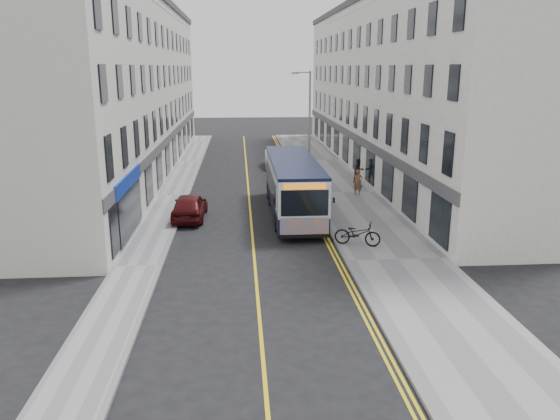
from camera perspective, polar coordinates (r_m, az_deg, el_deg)
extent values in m
plane|color=black|center=(24.69, -2.73, -4.79)|extent=(140.00, 140.00, 0.00)
cube|color=gray|center=(36.84, 6.49, 1.79)|extent=(4.50, 64.00, 0.12)
cube|color=gray|center=(36.47, -11.16, 1.47)|extent=(2.00, 64.00, 0.12)
cube|color=slate|center=(36.49, 3.02, 1.75)|extent=(0.18, 64.00, 0.13)
cube|color=slate|center=(36.36, -9.59, 1.52)|extent=(0.18, 64.00, 0.13)
cube|color=yellow|center=(36.22, -3.27, 1.55)|extent=(0.12, 64.00, 0.01)
cube|color=yellow|center=(36.45, 2.32, 1.64)|extent=(0.10, 64.00, 0.01)
cube|color=yellow|center=(36.47, 2.63, 1.65)|extent=(0.10, 64.00, 0.01)
cube|color=white|center=(45.91, 11.22, 12.27)|extent=(6.00, 46.00, 13.00)
cube|color=silver|center=(45.09, -15.40, 11.99)|extent=(6.00, 46.00, 13.00)
cylinder|color=gray|center=(37.81, 3.09, 8.26)|extent=(0.14, 0.14, 8.00)
cylinder|color=gray|center=(37.52, 2.40, 14.19)|extent=(1.00, 0.08, 0.08)
cube|color=gray|center=(37.46, 1.61, 14.12)|extent=(0.50, 0.18, 0.12)
cube|color=black|center=(31.25, 1.38, 0.94)|extent=(2.50, 10.98, 0.90)
cube|color=silver|center=(30.96, 1.39, 3.37)|extent=(2.50, 10.98, 1.80)
cube|color=black|center=(30.78, 1.40, 5.15)|extent=(2.52, 10.98, 0.16)
cube|color=black|center=(31.49, -1.02, 3.19)|extent=(0.04, 8.59, 1.15)
cube|color=black|center=(31.73, 3.57, 3.25)|extent=(0.04, 8.59, 1.15)
cube|color=black|center=(25.64, 2.60, 0.73)|extent=(2.25, 0.04, 1.25)
cube|color=orange|center=(25.95, 2.57, -1.84)|extent=(2.35, 0.04, 0.95)
cube|color=orange|center=(25.45, 2.62, 2.47)|extent=(2.00, 0.04, 0.28)
cylinder|color=black|center=(28.06, -0.26, -1.29)|extent=(0.28, 1.00, 1.00)
cylinder|color=black|center=(28.31, 4.30, -1.19)|extent=(0.28, 1.00, 1.00)
cylinder|color=black|center=(33.37, -0.93, 1.30)|extent=(0.28, 1.00, 1.00)
cylinder|color=black|center=(33.57, 2.92, 1.37)|extent=(0.28, 1.00, 1.00)
cylinder|color=black|center=(35.11, -1.10, 1.98)|extent=(0.28, 1.00, 1.00)
cylinder|color=black|center=(35.31, 2.56, 2.04)|extent=(0.28, 1.00, 1.00)
imported|color=black|center=(25.78, 8.10, -2.46)|extent=(2.29, 1.47, 1.14)
imported|color=brown|center=(35.91, 8.16, 2.87)|extent=(0.62, 0.42, 1.67)
imported|color=black|center=(39.85, 8.23, 4.08)|extent=(1.05, 0.96, 1.73)
imported|color=silver|center=(46.43, -0.64, 5.37)|extent=(1.56, 4.26, 1.40)
imported|color=#440B0D|center=(30.76, -9.44, 0.40)|extent=(1.88, 4.40, 1.48)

